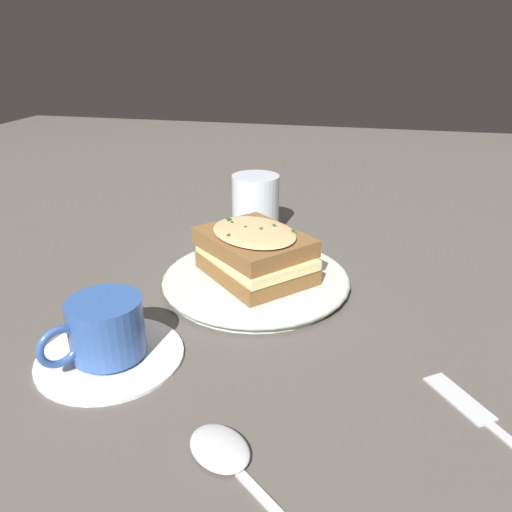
{
  "coord_description": "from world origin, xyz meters",
  "views": [
    {
      "loc": [
        0.1,
        -0.58,
        0.3
      ],
      "look_at": [
        -0.03,
        -0.02,
        0.04
      ],
      "focal_mm": 35.0,
      "sensor_mm": 36.0,
      "label": 1
    }
  ],
  "objects_px": {
    "dinner_plate": "(256,280)",
    "spoon": "(227,456)",
    "water_glass": "(256,204)",
    "sandwich": "(255,253)",
    "fork": "(489,422)",
    "teacup_with_saucer": "(106,336)"
  },
  "relations": [
    {
      "from": "sandwich",
      "to": "spoon",
      "type": "relative_size",
      "value": 1.2
    },
    {
      "from": "water_glass",
      "to": "sandwich",
      "type": "bearing_deg",
      "value": -77.04
    },
    {
      "from": "spoon",
      "to": "sandwich",
      "type": "bearing_deg",
      "value": 47.4
    },
    {
      "from": "dinner_plate",
      "to": "water_glass",
      "type": "height_order",
      "value": "water_glass"
    },
    {
      "from": "water_glass",
      "to": "fork",
      "type": "bearing_deg",
      "value": -53.13
    },
    {
      "from": "dinner_plate",
      "to": "water_glass",
      "type": "xyz_separation_m",
      "value": [
        -0.04,
        0.19,
        0.04
      ]
    },
    {
      "from": "spoon",
      "to": "teacup_with_saucer",
      "type": "bearing_deg",
      "value": 95.27
    },
    {
      "from": "dinner_plate",
      "to": "spoon",
      "type": "distance_m",
      "value": 0.29
    },
    {
      "from": "dinner_plate",
      "to": "fork",
      "type": "height_order",
      "value": "dinner_plate"
    },
    {
      "from": "dinner_plate",
      "to": "teacup_with_saucer",
      "type": "xyz_separation_m",
      "value": [
        -0.11,
        -0.19,
        0.02
      ]
    },
    {
      "from": "sandwich",
      "to": "water_glass",
      "type": "relative_size",
      "value": 1.83
    },
    {
      "from": "teacup_with_saucer",
      "to": "spoon",
      "type": "xyz_separation_m",
      "value": [
        0.15,
        -0.1,
        -0.02
      ]
    },
    {
      "from": "teacup_with_saucer",
      "to": "spoon",
      "type": "relative_size",
      "value": 1.02
    },
    {
      "from": "teacup_with_saucer",
      "to": "fork",
      "type": "xyz_separation_m",
      "value": [
        0.35,
        -0.01,
        -0.03
      ]
    },
    {
      "from": "teacup_with_saucer",
      "to": "water_glass",
      "type": "height_order",
      "value": "water_glass"
    },
    {
      "from": "dinner_plate",
      "to": "teacup_with_saucer",
      "type": "relative_size",
      "value": 1.63
    },
    {
      "from": "teacup_with_saucer",
      "to": "spoon",
      "type": "distance_m",
      "value": 0.18
    },
    {
      "from": "water_glass",
      "to": "spoon",
      "type": "xyz_separation_m",
      "value": [
        0.09,
        -0.48,
        -0.04
      ]
    },
    {
      "from": "teacup_with_saucer",
      "to": "water_glass",
      "type": "relative_size",
      "value": 1.56
    },
    {
      "from": "sandwich",
      "to": "fork",
      "type": "xyz_separation_m",
      "value": [
        0.25,
        -0.2,
        -0.04
      ]
    },
    {
      "from": "fork",
      "to": "spoon",
      "type": "height_order",
      "value": "spoon"
    },
    {
      "from": "dinner_plate",
      "to": "teacup_with_saucer",
      "type": "distance_m",
      "value": 0.22
    }
  ]
}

